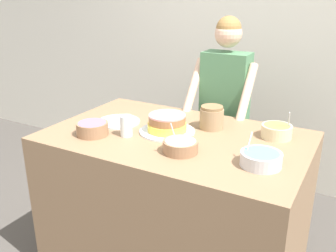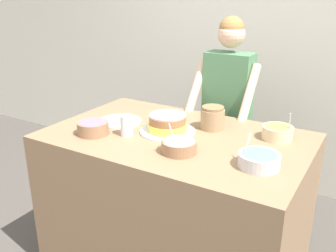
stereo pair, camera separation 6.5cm
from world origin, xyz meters
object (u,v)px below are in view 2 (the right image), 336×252
at_px(frosting_bowl_purple, 93,127).
at_px(frosting_bowl_white, 179,146).
at_px(cake, 168,124).
at_px(drinking_glass, 126,125).
at_px(frosting_bowl_olive, 277,132).
at_px(frosting_bowl_blue, 259,160).
at_px(stoneware_jar, 212,118).
at_px(person_baker, 227,102).
at_px(ceramic_plate, 120,121).

xyz_separation_m(frosting_bowl_purple, frosting_bowl_white, (0.57, 0.03, -0.01)).
bearing_deg(frosting_bowl_white, cake, 132.43).
bearing_deg(drinking_glass, cake, 43.55).
height_order(frosting_bowl_olive, frosting_bowl_white, frosting_bowl_white).
relative_size(frosting_bowl_olive, frosting_bowl_blue, 0.86).
bearing_deg(stoneware_jar, frosting_bowl_purple, -142.09).
bearing_deg(drinking_glass, frosting_bowl_white, -8.05).
bearing_deg(stoneware_jar, person_baker, 101.51).
xyz_separation_m(frosting_bowl_olive, frosting_bowl_purple, (-0.97, -0.49, -0.00)).
height_order(cake, frosting_bowl_white, frosting_bowl_white).
bearing_deg(person_baker, cake, -99.57).
height_order(cake, ceramic_plate, cake).
height_order(cake, stoneware_jar, stoneware_jar).
xyz_separation_m(cake, frosting_bowl_white, (0.21, -0.23, -0.01)).
bearing_deg(cake, frosting_bowl_olive, 21.04).
bearing_deg(stoneware_jar, frosting_bowl_white, -90.22).
bearing_deg(frosting_bowl_purple, ceramic_plate, 88.75).
height_order(person_baker, ceramic_plate, person_baker).
bearing_deg(cake, frosting_bowl_white, -47.57).
xyz_separation_m(cake, drinking_glass, (-0.18, -0.17, 0.01)).
bearing_deg(drinking_glass, frosting_bowl_olive, 27.26).
distance_m(frosting_bowl_olive, drinking_glass, 0.88).
bearing_deg(frosting_bowl_olive, person_baker, 138.50).
xyz_separation_m(frosting_bowl_olive, frosting_bowl_blue, (0.02, -0.41, -0.00)).
bearing_deg(frosting_bowl_olive, stoneware_jar, -174.30).
bearing_deg(frosting_bowl_purple, stoneware_jar, 37.91).
relative_size(frosting_bowl_blue, ceramic_plate, 0.74).
xyz_separation_m(cake, ceramic_plate, (-0.36, -0.00, -0.04)).
height_order(cake, frosting_bowl_blue, frosting_bowl_blue).
relative_size(person_baker, ceramic_plate, 5.73).
xyz_separation_m(frosting_bowl_olive, frosting_bowl_white, (-0.40, -0.46, -0.01)).
bearing_deg(frosting_bowl_blue, cake, 164.17).
bearing_deg(stoneware_jar, frosting_bowl_blue, -41.51).
bearing_deg(ceramic_plate, person_baker, 54.78).
distance_m(cake, stoneware_jar, 0.28).
relative_size(frosting_bowl_blue, frosting_bowl_white, 1.08).
bearing_deg(frosting_bowl_olive, ceramic_plate, -166.20).
bearing_deg(frosting_bowl_purple, frosting_bowl_olive, 26.69).
xyz_separation_m(drinking_glass, ceramic_plate, (-0.18, 0.17, -0.06)).
relative_size(frosting_bowl_olive, stoneware_jar, 1.19).
xyz_separation_m(person_baker, drinking_glass, (-0.29, -0.84, 0.03)).
bearing_deg(person_baker, stoneware_jar, -78.49).
distance_m(frosting_bowl_purple, ceramic_plate, 0.25).
distance_m(frosting_bowl_white, stoneware_jar, 0.42).
distance_m(drinking_glass, ceramic_plate, 0.25).
bearing_deg(person_baker, frosting_bowl_white, -83.94).
height_order(cake, frosting_bowl_olive, frosting_bowl_olive).
bearing_deg(frosting_bowl_blue, frosting_bowl_white, -173.39).
xyz_separation_m(drinking_glass, stoneware_jar, (0.39, 0.36, 0.01)).
bearing_deg(stoneware_jar, frosting_bowl_olive, 5.70).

